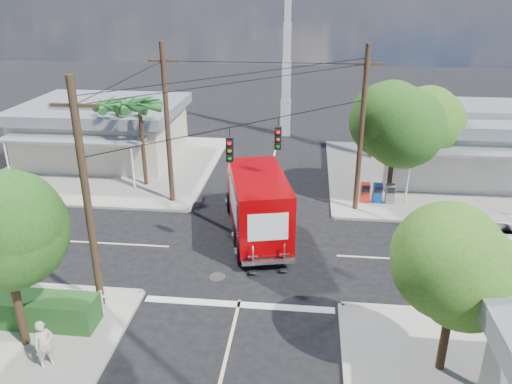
# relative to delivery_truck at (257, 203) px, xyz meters

# --- Properties ---
(ground) EXTENTS (120.00, 120.00, 0.00)m
(ground) POSITION_rel_delivery_truck_xyz_m (-0.07, -1.79, -1.73)
(ground) COLOR black
(ground) RESTS_ON ground
(sidewalk_ne) EXTENTS (14.12, 14.12, 0.14)m
(sidewalk_ne) POSITION_rel_delivery_truck_xyz_m (10.81, 9.09, -1.66)
(sidewalk_ne) COLOR #A29D92
(sidewalk_ne) RESTS_ON ground
(sidewalk_nw) EXTENTS (14.12, 14.12, 0.14)m
(sidewalk_nw) POSITION_rel_delivery_truck_xyz_m (-10.95, 9.09, -1.66)
(sidewalk_nw) COLOR #A29D92
(sidewalk_nw) RESTS_ON ground
(road_markings) EXTENTS (32.00, 32.00, 0.01)m
(road_markings) POSITION_rel_delivery_truck_xyz_m (-0.07, -3.26, -1.72)
(road_markings) COLOR beige
(road_markings) RESTS_ON ground
(building_ne) EXTENTS (11.80, 10.20, 4.50)m
(building_ne) POSITION_rel_delivery_truck_xyz_m (12.43, 10.18, 0.59)
(building_ne) COLOR silver
(building_ne) RESTS_ON sidewalk_ne
(building_nw) EXTENTS (10.80, 10.20, 4.30)m
(building_nw) POSITION_rel_delivery_truck_xyz_m (-12.07, 10.67, 0.49)
(building_nw) COLOR beige
(building_nw) RESTS_ON sidewalk_nw
(radio_tower) EXTENTS (0.80, 0.80, 17.00)m
(radio_tower) POSITION_rel_delivery_truck_xyz_m (0.43, 18.21, 3.91)
(radio_tower) COLOR silver
(radio_tower) RESTS_ON ground
(tree_sw_front) EXTENTS (3.88, 3.78, 6.03)m
(tree_sw_front) POSITION_rel_delivery_truck_xyz_m (-7.06, -9.33, 2.60)
(tree_sw_front) COLOR #422D1C
(tree_sw_front) RESTS_ON sidewalk_sw
(tree_ne_front) EXTENTS (4.21, 4.14, 6.66)m
(tree_ne_front) POSITION_rel_delivery_truck_xyz_m (7.14, 4.97, 3.04)
(tree_ne_front) COLOR #422D1C
(tree_ne_front) RESTS_ON sidewalk_ne
(tree_ne_back) EXTENTS (3.77, 3.66, 5.82)m
(tree_ne_back) POSITION_rel_delivery_truck_xyz_m (9.74, 7.17, 2.46)
(tree_ne_back) COLOR #422D1C
(tree_ne_back) RESTS_ON sidewalk_ne
(tree_se) EXTENTS (3.67, 3.54, 5.62)m
(tree_se) POSITION_rel_delivery_truck_xyz_m (6.94, -9.03, 2.31)
(tree_se) COLOR #422D1C
(tree_se) RESTS_ON sidewalk_se
(palm_nw_front) EXTENTS (3.01, 3.08, 5.59)m
(palm_nw_front) POSITION_rel_delivery_truck_xyz_m (-7.57, 5.71, 3.32)
(palm_nw_front) COLOR #422D1C
(palm_nw_front) RESTS_ON sidewalk_nw
(palm_nw_back) EXTENTS (3.01, 3.08, 5.19)m
(palm_nw_back) POSITION_rel_delivery_truck_xyz_m (-9.57, 7.21, 2.94)
(palm_nw_back) COLOR #422D1C
(palm_nw_back) RESTS_ON sidewalk_nw
(utility_poles) EXTENTS (12.00, 10.68, 9.00)m
(utility_poles) POSITION_rel_delivery_truck_xyz_m (-1.65, -0.19, 2.95)
(utility_poles) COLOR #473321
(utility_poles) RESTS_ON ground
(picket_fence) EXTENTS (5.94, 0.06, 1.00)m
(picket_fence) POSITION_rel_delivery_truck_xyz_m (-7.87, -7.39, -1.05)
(picket_fence) COLOR silver
(picket_fence) RESTS_ON sidewalk_sw
(hedge_sw) EXTENTS (6.20, 1.20, 1.10)m
(hedge_sw) POSITION_rel_delivery_truck_xyz_m (-8.07, -8.19, -1.04)
(hedge_sw) COLOR #224D1B
(hedge_sw) RESTS_ON sidewalk_sw
(vending_boxes) EXTENTS (1.90, 0.50, 1.10)m
(vending_boxes) POSITION_rel_delivery_truck_xyz_m (6.43, 4.41, -1.04)
(vending_boxes) COLOR red
(vending_boxes) RESTS_ON sidewalk_ne
(delivery_truck) EXTENTS (4.11, 8.17, 3.40)m
(delivery_truck) POSITION_rel_delivery_truck_xyz_m (0.00, 0.00, 0.00)
(delivery_truck) COLOR black
(delivery_truck) RESTS_ON ground
(parked_car) EXTENTS (6.43, 3.76, 1.68)m
(parked_car) POSITION_rel_delivery_truck_xyz_m (11.43, -0.01, -0.89)
(parked_car) COLOR silver
(parked_car) RESTS_ON ground
(pedestrian) EXTENTS (0.72, 0.72, 1.68)m
(pedestrian) POSITION_rel_delivery_truck_xyz_m (-5.77, -10.27, -0.75)
(pedestrian) COLOR beige
(pedestrian) RESTS_ON sidewalk_sw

